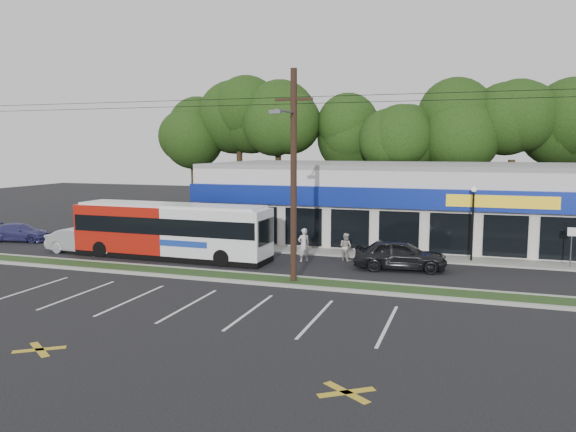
# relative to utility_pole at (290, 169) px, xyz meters

# --- Properties ---
(ground) EXTENTS (120.00, 120.00, 0.00)m
(ground) POSITION_rel_utility_pole_xyz_m (-2.83, -0.93, -5.41)
(ground) COLOR black
(ground) RESTS_ON ground
(grass_strip) EXTENTS (40.00, 1.60, 0.12)m
(grass_strip) POSITION_rel_utility_pole_xyz_m (-2.83, 0.07, -5.35)
(grass_strip) COLOR #233C18
(grass_strip) RESTS_ON ground
(curb_south) EXTENTS (40.00, 0.25, 0.14)m
(curb_south) POSITION_rel_utility_pole_xyz_m (-2.83, -0.78, -5.34)
(curb_south) COLOR #9E9E93
(curb_south) RESTS_ON ground
(curb_north) EXTENTS (40.00, 0.25, 0.14)m
(curb_north) POSITION_rel_utility_pole_xyz_m (-2.83, 0.92, -5.34)
(curb_north) COLOR #9E9E93
(curb_north) RESTS_ON ground
(sidewalk) EXTENTS (32.00, 2.20, 0.10)m
(sidewalk) POSITION_rel_utility_pole_xyz_m (2.17, 8.07, -5.36)
(sidewalk) COLOR #9E9E93
(sidewalk) RESTS_ON ground
(strip_mall) EXTENTS (25.00, 12.55, 5.30)m
(strip_mall) POSITION_rel_utility_pole_xyz_m (2.67, 14.99, -2.76)
(strip_mall) COLOR beige
(strip_mall) RESTS_ON ground
(utility_pole) EXTENTS (50.00, 2.77, 10.00)m
(utility_pole) POSITION_rel_utility_pole_xyz_m (0.00, 0.00, 0.00)
(utility_pole) COLOR black
(utility_pole) RESTS_ON ground
(lamp_post) EXTENTS (0.30, 0.30, 4.25)m
(lamp_post) POSITION_rel_utility_pole_xyz_m (8.17, 7.87, -2.74)
(lamp_post) COLOR black
(lamp_post) RESTS_ON ground
(sign_post) EXTENTS (0.45, 0.10, 2.23)m
(sign_post) POSITION_rel_utility_pole_xyz_m (13.17, 7.65, -3.86)
(sign_post) COLOR #59595E
(sign_post) RESTS_ON ground
(tree_line) EXTENTS (46.76, 6.76, 11.83)m
(tree_line) POSITION_rel_utility_pole_xyz_m (1.17, 25.07, 3.00)
(tree_line) COLOR black
(tree_line) RESTS_ON ground
(metrobus) EXTENTS (11.89, 2.77, 3.18)m
(metrobus) POSITION_rel_utility_pole_xyz_m (-8.39, 3.57, -3.73)
(metrobus) COLOR #AE170D
(metrobus) RESTS_ON ground
(car_dark) EXTENTS (5.00, 2.48, 1.64)m
(car_dark) POSITION_rel_utility_pole_xyz_m (4.61, 4.62, -4.59)
(car_dark) COLOR black
(car_dark) RESTS_ON ground
(car_silver) EXTENTS (4.70, 1.74, 1.54)m
(car_silver) POSITION_rel_utility_pole_xyz_m (-14.34, 3.32, -4.65)
(car_silver) COLOR #B2B4BA
(car_silver) RESTS_ON ground
(car_blue) EXTENTS (4.43, 2.33, 1.22)m
(car_blue) POSITION_rel_utility_pole_xyz_m (-21.33, 5.59, -4.80)
(car_blue) COLOR navy
(car_blue) RESTS_ON ground
(pedestrian_a) EXTENTS (0.83, 0.79, 1.90)m
(pedestrian_a) POSITION_rel_utility_pole_xyz_m (-0.83, 5.07, -4.46)
(pedestrian_a) COLOR silver
(pedestrian_a) RESTS_ON ground
(pedestrian_b) EXTENTS (0.96, 0.89, 1.59)m
(pedestrian_b) POSITION_rel_utility_pole_xyz_m (1.36, 6.08, -4.62)
(pedestrian_b) COLOR #BEB4AB
(pedestrian_b) RESTS_ON ground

